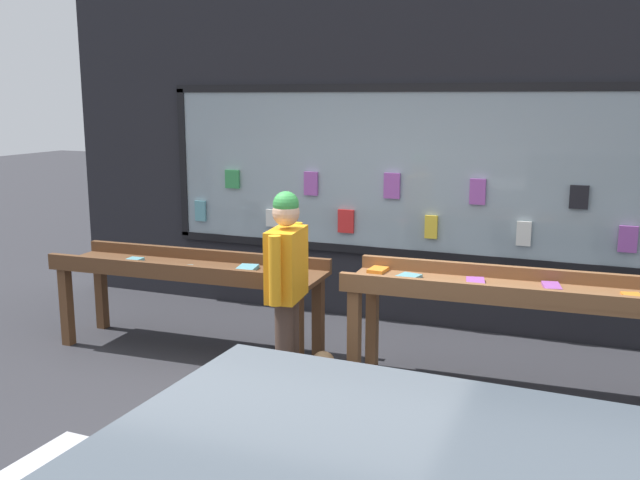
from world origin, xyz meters
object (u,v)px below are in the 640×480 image
object	(u,v)px
display_table_left	(188,275)
small_dog	(324,378)
display_table_right	(510,300)
person_browsing	(287,279)

from	to	relation	value
display_table_left	small_dog	bearing A→B (deg)	-25.77
display_table_right	person_browsing	bearing A→B (deg)	-160.62
small_dog	person_browsing	bearing A→B (deg)	37.75
display_table_right	small_dog	distance (m)	1.51
person_browsing	small_dog	xyz separation A→B (m)	(0.39, -0.22, -0.65)
person_browsing	small_dog	size ratio (longest dim) A/B	2.72
person_browsing	display_table_left	bearing A→B (deg)	58.58
display_table_left	display_table_right	bearing A→B (deg)	0.04
display_table_left	small_dog	world-z (taller)	display_table_left
display_table_right	person_browsing	distance (m)	1.69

